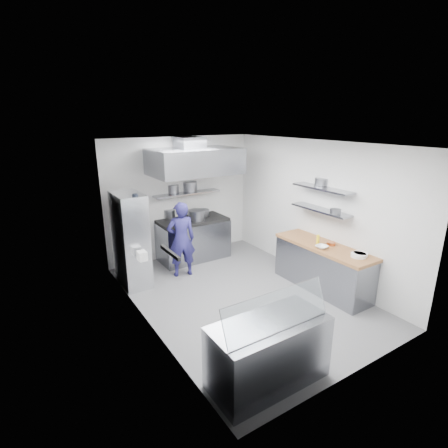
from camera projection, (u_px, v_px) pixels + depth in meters
floor at (241, 295)px, 6.58m from camera, size 5.00×5.00×0.00m
ceiling at (243, 143)px, 5.75m from camera, size 5.00×5.00×0.00m
wall_back at (181, 198)px, 8.18m from camera, size 3.60×2.80×0.02m
wall_front at (364, 277)px, 4.15m from camera, size 3.60×2.80×0.02m
wall_left at (144, 243)px, 5.24m from camera, size 2.80×5.00×0.02m
wall_right at (315, 210)px, 7.09m from camera, size 2.80×5.00×0.02m
gas_range at (193, 240)px, 8.19m from camera, size 1.60×0.80×0.90m
cooktop at (193, 220)px, 8.05m from camera, size 1.57×0.78×0.06m
stock_pot_left at (170, 214)px, 8.10m from camera, size 0.25×0.25×0.20m
stock_pot_mid at (197, 215)px, 7.92m from camera, size 0.38×0.38×0.24m
stock_pot_right at (204, 213)px, 8.28m from camera, size 0.25×0.25×0.16m
over_range_shelf at (187, 193)px, 8.07m from camera, size 1.60×0.30×0.04m
shelf_pot_a at (173, 189)px, 8.04m from camera, size 0.26×0.26×0.18m
shelf_pot_b at (190, 186)px, 8.21m from camera, size 0.33×0.33×0.22m
extractor_hood at (195, 161)px, 7.50m from camera, size 1.90×1.15×0.55m
hood_duct at (190, 143)px, 7.57m from camera, size 0.55×0.55×0.24m
red_firebox at (129, 204)px, 7.49m from camera, size 0.22×0.10×0.26m
chef at (181, 239)px, 7.20m from camera, size 0.65×0.50×1.59m
wire_rack at (131, 240)px, 6.80m from camera, size 0.50×0.90×1.85m
rack_bin_a at (142, 256)px, 6.34m from camera, size 0.15×0.19×0.17m
rack_bin_b at (133, 225)px, 6.48m from camera, size 0.13×0.16×0.14m
rack_jar at (135, 199)px, 6.31m from camera, size 0.11×0.11×0.18m
knife_strip at (170, 253)px, 4.48m from camera, size 0.04×0.55×0.05m
prep_counter_base at (322, 268)px, 6.73m from camera, size 0.62×2.00×0.84m
prep_counter_top at (324, 247)px, 6.60m from camera, size 0.65×2.04×0.06m
plate_stack_a at (358, 255)px, 6.03m from camera, size 0.26×0.26×0.06m
plate_stack_b at (361, 254)px, 6.07m from camera, size 0.24×0.24×0.06m
copper_pan at (331, 243)px, 6.58m from camera, size 0.16×0.16×0.06m
squeeze_bottle at (318, 239)px, 6.62m from camera, size 0.06×0.06×0.18m
mixing_bowl at (322, 247)px, 6.42m from camera, size 0.24×0.24×0.05m
wall_shelf_lower at (321, 210)px, 6.73m from camera, size 0.30×1.30×0.04m
wall_shelf_upper at (322, 188)px, 6.61m from camera, size 0.30×1.30×0.04m
shelf_pot_c at (335, 212)px, 6.34m from camera, size 0.20×0.20×0.10m
shelf_pot_d at (322, 182)px, 6.80m from camera, size 0.28×0.28×0.14m
display_case at (268, 352)px, 4.33m from camera, size 1.50×0.70×0.85m
display_glass at (277, 311)px, 4.04m from camera, size 1.47×0.19×0.42m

